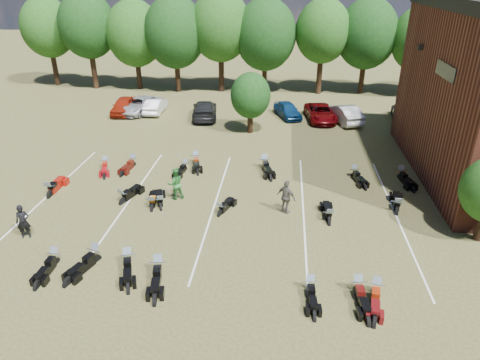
# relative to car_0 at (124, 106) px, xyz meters

# --- Properties ---
(ground) EXTENTS (160.00, 160.00, 0.00)m
(ground) POSITION_rel_car_0_xyz_m (14.15, -19.61, -0.74)
(ground) COLOR brown
(ground) RESTS_ON ground
(car_0) EXTENTS (2.02, 4.45, 1.48)m
(car_0) POSITION_rel_car_0_xyz_m (0.00, 0.00, 0.00)
(car_0) COLOR maroon
(car_0) RESTS_ON ground
(car_1) EXTENTS (1.52, 4.15, 1.36)m
(car_1) POSITION_rel_car_0_xyz_m (2.85, 0.54, -0.06)
(car_1) COLOR silver
(car_1) RESTS_ON ground
(car_2) EXTENTS (3.83, 5.59, 1.42)m
(car_2) POSITION_rel_car_0_xyz_m (1.40, 0.40, -0.03)
(car_2) COLOR #93979C
(car_2) RESTS_ON ground
(car_3) EXTENTS (2.89, 5.50, 1.52)m
(car_3) POSITION_rel_car_0_xyz_m (7.72, -0.50, 0.02)
(car_3) COLOR black
(car_3) RESTS_ON ground
(car_4) EXTENTS (2.98, 4.32, 1.37)m
(car_4) POSITION_rel_car_0_xyz_m (15.19, 0.40, -0.06)
(car_4) COLOR navy
(car_4) RESTS_ON ground
(car_5) EXTENTS (3.06, 4.99, 1.55)m
(car_5) POSITION_rel_car_0_xyz_m (20.15, -0.54, 0.04)
(car_5) COLOR #BCBCB6
(car_5) RESTS_ON ground
(car_6) EXTENTS (2.94, 5.25, 1.39)m
(car_6) POSITION_rel_car_0_xyz_m (18.09, -0.27, -0.05)
(car_6) COLOR #5B0508
(car_6) RESTS_ON ground
(car_7) EXTENTS (3.03, 5.59, 1.54)m
(car_7) POSITION_rel_car_0_xyz_m (25.55, 0.55, 0.03)
(car_7) COLOR #38393D
(car_7) RESTS_ON ground
(person_black) EXTENTS (0.76, 0.64, 1.78)m
(person_black) POSITION_rel_car_0_xyz_m (2.33, -20.74, 0.15)
(person_black) COLOR black
(person_black) RESTS_ON ground
(person_green) EXTENTS (1.16, 1.07, 1.92)m
(person_green) POSITION_rel_car_0_xyz_m (8.80, -15.98, 0.22)
(person_green) COLOR #2A722E
(person_green) RESTS_ON ground
(person_grey) EXTENTS (1.22, 1.05, 1.96)m
(person_grey) POSITION_rel_car_0_xyz_m (15.17, -17.00, 0.24)
(person_grey) COLOR #565349
(person_grey) RESTS_ON ground
(motorcycle_0) EXTENTS (0.72, 2.17, 1.21)m
(motorcycle_0) POSITION_rel_car_0_xyz_m (4.84, -22.72, -0.74)
(motorcycle_0) COLOR black
(motorcycle_0) RESTS_ON ground
(motorcycle_1) EXTENTS (1.42, 2.45, 1.30)m
(motorcycle_1) POSITION_rel_car_0_xyz_m (6.58, -22.35, -0.74)
(motorcycle_1) COLOR black
(motorcycle_1) RESTS_ON ground
(motorcycle_2) EXTENTS (1.18, 2.50, 1.34)m
(motorcycle_2) POSITION_rel_car_0_xyz_m (9.70, -22.93, -0.74)
(motorcycle_2) COLOR black
(motorcycle_2) RESTS_ON ground
(motorcycle_3) EXTENTS (1.43, 2.41, 1.28)m
(motorcycle_3) POSITION_rel_car_0_xyz_m (8.18, -22.50, -0.74)
(motorcycle_3) COLOR black
(motorcycle_3) RESTS_ON ground
(motorcycle_4) EXTENTS (0.76, 2.05, 1.12)m
(motorcycle_4) POSITION_rel_car_0_xyz_m (16.23, -23.41, -0.74)
(motorcycle_4) COLOR black
(motorcycle_4) RESTS_ON ground
(motorcycle_5) EXTENTS (0.92, 2.27, 1.23)m
(motorcycle_5) POSITION_rel_car_0_xyz_m (18.15, -23.30, -0.74)
(motorcycle_5) COLOR black
(motorcycle_5) RESTS_ON ground
(motorcycle_6) EXTENTS (1.10, 2.30, 1.23)m
(motorcycle_6) POSITION_rel_car_0_xyz_m (18.85, -23.37, -0.74)
(motorcycle_6) COLOR #4F0B0D
(motorcycle_6) RESTS_ON ground
(motorcycle_7) EXTENTS (0.85, 2.51, 1.39)m
(motorcycle_7) POSITION_rel_car_0_xyz_m (1.33, -16.47, -0.74)
(motorcycle_7) COLOR maroon
(motorcycle_7) RESTS_ON ground
(motorcycle_8) EXTENTS (1.00, 2.28, 1.23)m
(motorcycle_8) POSITION_rel_car_0_xyz_m (7.76, -17.39, -0.74)
(motorcycle_8) COLOR black
(motorcycle_8) RESTS_ON ground
(motorcycle_9) EXTENTS (1.39, 2.40, 1.27)m
(motorcycle_9) POSITION_rel_car_0_xyz_m (5.90, -16.82, -0.74)
(motorcycle_9) COLOR black
(motorcycle_9) RESTS_ON ground
(motorcycle_10) EXTENTS (1.33, 2.29, 1.21)m
(motorcycle_10) POSITION_rel_car_0_xyz_m (8.22, -17.23, -0.74)
(motorcycle_10) COLOR black
(motorcycle_10) RESTS_ON ground
(motorcycle_11) EXTENTS (1.30, 2.12, 1.13)m
(motorcycle_11) POSITION_rel_car_0_xyz_m (11.64, -17.59, -0.74)
(motorcycle_11) COLOR black
(motorcycle_11) RESTS_ON ground
(motorcycle_12) EXTENTS (0.82, 2.31, 1.27)m
(motorcycle_12) POSITION_rel_car_0_xyz_m (17.45, -17.82, -0.74)
(motorcycle_12) COLOR black
(motorcycle_12) RESTS_ON ground
(motorcycle_13) EXTENTS (1.18, 2.53, 1.36)m
(motorcycle_13) POSITION_rel_car_0_xyz_m (21.24, -16.35, -0.74)
(motorcycle_13) COLOR black
(motorcycle_13) RESTS_ON ground
(motorcycle_14) EXTENTS (0.99, 2.24, 1.21)m
(motorcycle_14) POSITION_rel_car_0_xyz_m (4.79, -11.78, -0.74)
(motorcycle_14) COLOR #3E0C08
(motorcycle_14) RESTS_ON ground
(motorcycle_15) EXTENTS (1.33, 2.27, 1.20)m
(motorcycle_15) POSITION_rel_car_0_xyz_m (3.06, -12.29, -0.74)
(motorcycle_15) COLOR maroon
(motorcycle_15) RESTS_ON ground
(motorcycle_16) EXTENTS (0.99, 2.08, 1.12)m
(motorcycle_16) POSITION_rel_car_0_xyz_m (8.45, -12.07, -0.74)
(motorcycle_16) COLOR black
(motorcycle_16) RESTS_ON ground
(motorcycle_17) EXTENTS (1.28, 2.40, 1.27)m
(motorcycle_17) POSITION_rel_car_0_xyz_m (8.97, -10.93, -0.74)
(motorcycle_17) COLOR black
(motorcycle_17) RESTS_ON ground
(motorcycle_18) EXTENTS (1.40, 2.59, 1.38)m
(motorcycle_18) POSITION_rel_car_0_xyz_m (13.71, -11.20, -0.74)
(motorcycle_18) COLOR black
(motorcycle_18) RESTS_ON ground
(motorcycle_19) EXTENTS (1.27, 2.32, 1.23)m
(motorcycle_19) POSITION_rel_car_0_xyz_m (19.50, -12.05, -0.74)
(motorcycle_19) COLOR black
(motorcycle_19) RESTS_ON ground
(motorcycle_20) EXTENTS (1.17, 2.39, 1.28)m
(motorcycle_20) POSITION_rel_car_0_xyz_m (22.44, -11.96, -0.74)
(motorcycle_20) COLOR black
(motorcycle_20) RESTS_ON ground
(tree_line) EXTENTS (56.00, 6.00, 9.79)m
(tree_line) POSITION_rel_car_0_xyz_m (13.15, 9.39, 5.57)
(tree_line) COLOR black
(tree_line) RESTS_ON ground
(young_tree_midfield) EXTENTS (3.20, 3.20, 4.70)m
(young_tree_midfield) POSITION_rel_car_0_xyz_m (12.15, -4.11, 2.35)
(young_tree_midfield) COLOR black
(young_tree_midfield) RESTS_ON ground
(parking_lines) EXTENTS (20.10, 14.00, 0.01)m
(parking_lines) POSITION_rel_car_0_xyz_m (11.15, -16.61, -0.73)
(parking_lines) COLOR silver
(parking_lines) RESTS_ON ground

